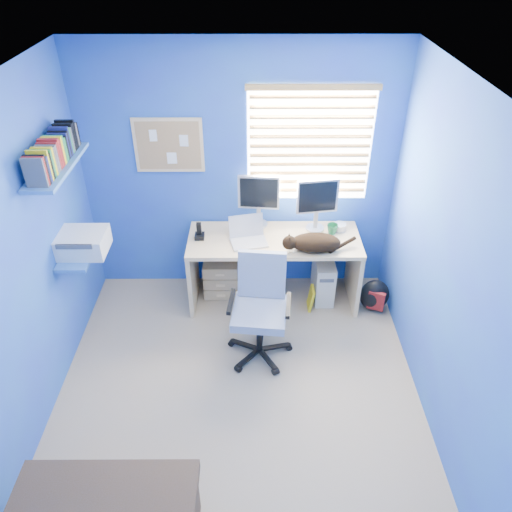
{
  "coord_description": "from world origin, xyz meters",
  "views": [
    {
      "loc": [
        0.13,
        -2.78,
        3.3
      ],
      "look_at": [
        0.15,
        0.65,
        0.95
      ],
      "focal_mm": 35.0,
      "sensor_mm": 36.0,
      "label": 1
    }
  ],
  "objects_px": {
    "laptop": "(249,233)",
    "tower_pc": "(323,278)",
    "desk": "(273,270)",
    "cat": "(315,243)",
    "office_chair": "(260,320)"
  },
  "relations": [
    {
      "from": "laptop",
      "to": "tower_pc",
      "type": "distance_m",
      "value": 0.99
    },
    {
      "from": "desk",
      "to": "tower_pc",
      "type": "bearing_deg",
      "value": 5.91
    },
    {
      "from": "desk",
      "to": "tower_pc",
      "type": "relative_size",
      "value": 3.68
    },
    {
      "from": "desk",
      "to": "laptop",
      "type": "relative_size",
      "value": 5.02
    },
    {
      "from": "cat",
      "to": "tower_pc",
      "type": "distance_m",
      "value": 0.67
    },
    {
      "from": "cat",
      "to": "office_chair",
      "type": "bearing_deg",
      "value": -138.35
    },
    {
      "from": "laptop",
      "to": "tower_pc",
      "type": "xyz_separation_m",
      "value": [
        0.76,
        0.13,
        -0.62
      ]
    },
    {
      "from": "desk",
      "to": "laptop",
      "type": "height_order",
      "value": "laptop"
    },
    {
      "from": "laptop",
      "to": "tower_pc",
      "type": "bearing_deg",
      "value": -3.09
    },
    {
      "from": "tower_pc",
      "to": "office_chair",
      "type": "relative_size",
      "value": 0.47
    },
    {
      "from": "desk",
      "to": "laptop",
      "type": "bearing_deg",
      "value": -161.98
    },
    {
      "from": "cat",
      "to": "tower_pc",
      "type": "relative_size",
      "value": 1.03
    },
    {
      "from": "laptop",
      "to": "office_chair",
      "type": "bearing_deg",
      "value": -94.61
    },
    {
      "from": "laptop",
      "to": "tower_pc",
      "type": "relative_size",
      "value": 0.73
    },
    {
      "from": "laptop",
      "to": "office_chair",
      "type": "relative_size",
      "value": 0.34
    }
  ]
}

